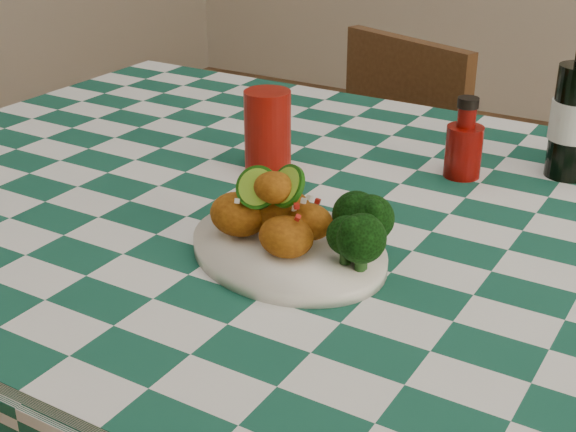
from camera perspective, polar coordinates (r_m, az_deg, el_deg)
The scene contains 6 objects.
plate at distance 1.00m, azimuth 0.00°, elevation -2.40°, with size 0.27×0.21×0.02m, color white, non-canonical shape.
fried_chicken_pile at distance 0.98m, azimuth -0.70°, elevation 0.64°, with size 0.14×0.10×0.09m, color #A65C10, non-canonical shape.
broccoli_side at distance 0.95m, azimuth 5.34°, elevation -1.20°, with size 0.09×0.09×0.07m, color black, non-canonical shape.
red_tumbler at distance 1.25m, azimuth -1.46°, elevation 6.07°, with size 0.07×0.07×0.13m, color maroon.
ketchup_bottle at distance 1.25m, azimuth 12.46°, elevation 5.47°, with size 0.06×0.06×0.12m, color #6A0905, non-canonical shape.
wooden_chair_left at distance 1.97m, azimuth 4.42°, elevation -0.19°, with size 0.38×0.40×0.83m, color #472814, non-canonical shape.
Camera 1 is at (0.43, -0.91, 1.25)m, focal length 50.00 mm.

